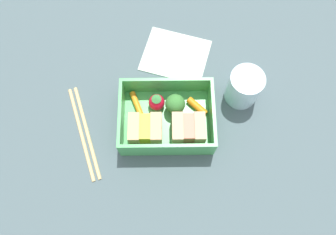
# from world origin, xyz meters

# --- Properties ---
(ground_plane) EXTENTS (1.20, 1.20, 0.02)m
(ground_plane) POSITION_xyz_m (0.00, 0.00, -0.01)
(ground_plane) COLOR #44565A
(bento_tray) EXTENTS (0.18, 0.13, 0.01)m
(bento_tray) POSITION_xyz_m (0.00, 0.00, 0.01)
(bento_tray) COLOR #47A857
(bento_tray) RESTS_ON ground_plane
(bento_rim) EXTENTS (0.18, 0.13, 0.05)m
(bento_rim) POSITION_xyz_m (0.00, 0.00, 0.04)
(bento_rim) COLOR #47A857
(bento_rim) RESTS_ON bento_tray
(sandwich_left) EXTENTS (0.06, 0.05, 0.05)m
(sandwich_left) POSITION_xyz_m (-0.04, 0.03, 0.03)
(sandwich_left) COLOR tan
(sandwich_left) RESTS_ON bento_tray
(sandwich_center_left) EXTENTS (0.06, 0.05, 0.05)m
(sandwich_center_left) POSITION_xyz_m (0.04, 0.03, 0.03)
(sandwich_center_left) COLOR tan
(sandwich_center_left) RESTS_ON bento_tray
(carrot_stick_left) EXTENTS (0.04, 0.04, 0.01)m
(carrot_stick_left) POSITION_xyz_m (-0.06, -0.02, 0.02)
(carrot_stick_left) COLOR orange
(carrot_stick_left) RESTS_ON bento_tray
(broccoli_floret) EXTENTS (0.04, 0.04, 0.05)m
(broccoli_floret) POSITION_xyz_m (-0.02, -0.02, 0.04)
(broccoli_floret) COLOR #84CB6F
(broccoli_floret) RESTS_ON bento_tray
(strawberry_far_left) EXTENTS (0.03, 0.03, 0.04)m
(strawberry_far_left) POSITION_xyz_m (0.02, -0.03, 0.03)
(strawberry_far_left) COLOR red
(strawberry_far_left) RESTS_ON bento_tray
(carrot_stick_far_left) EXTENTS (0.03, 0.05, 0.01)m
(carrot_stick_far_left) POSITION_xyz_m (0.06, -0.03, 0.02)
(carrot_stick_far_left) COLOR orange
(carrot_stick_far_left) RESTS_ON bento_tray
(chopstick_pair) EXTENTS (0.08, 0.19, 0.01)m
(chopstick_pair) POSITION_xyz_m (0.16, 0.02, 0.00)
(chopstick_pair) COLOR tan
(chopstick_pair) RESTS_ON ground_plane
(drinking_glass) EXTENTS (0.07, 0.07, 0.08)m
(drinking_glass) POSITION_xyz_m (-0.15, -0.06, 0.04)
(drinking_glass) COLOR silver
(drinking_glass) RESTS_ON ground_plane
(folded_napkin) EXTENTS (0.16, 0.14, 0.00)m
(folded_napkin) POSITION_xyz_m (-0.02, -0.15, 0.00)
(folded_napkin) COLOR silver
(folded_napkin) RESTS_ON ground_plane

